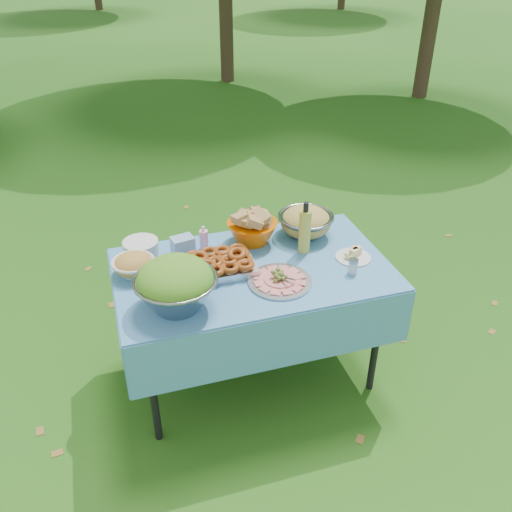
{
  "coord_description": "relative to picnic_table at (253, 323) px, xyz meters",
  "views": [
    {
      "loc": [
        -0.69,
        -2.32,
        2.35
      ],
      "look_at": [
        0.02,
        0.0,
        0.83
      ],
      "focal_mm": 38.0,
      "sensor_mm": 36.0,
      "label": 1
    }
  ],
  "objects": [
    {
      "name": "picnic_table",
      "position": [
        0.0,
        0.0,
        0.0
      ],
      "size": [
        1.46,
        0.86,
        0.76
      ],
      "primitive_type": "cube",
      "color": "#84D5FF",
      "rests_on": "ground"
    },
    {
      "name": "fried_tray",
      "position": [
        -0.18,
        0.03,
        0.42
      ],
      "size": [
        0.38,
        0.27,
        0.09
      ],
      "primitive_type": "cube",
      "rotation": [
        0.0,
        0.0,
        -0.01
      ],
      "color": "silver",
      "rests_on": "picnic_table"
    },
    {
      "name": "plate_stack",
      "position": [
        -0.55,
        0.32,
        0.42
      ],
      "size": [
        0.22,
        0.22,
        0.08
      ],
      "primitive_type": "cylinder",
      "rotation": [
        0.0,
        0.0,
        0.14
      ],
      "color": "silver",
      "rests_on": "picnic_table"
    },
    {
      "name": "wipes_box",
      "position": [
        -0.33,
        0.25,
        0.43
      ],
      "size": [
        0.13,
        0.11,
        0.11
      ],
      "primitive_type": "cube",
      "rotation": [
        0.0,
        0.0,
        0.19
      ],
      "color": "#84A9D0",
      "rests_on": "picnic_table"
    },
    {
      "name": "oil_bottle",
      "position": [
        0.32,
        0.08,
        0.53
      ],
      "size": [
        0.08,
        0.08,
        0.3
      ],
      "primitive_type": "cylinder",
      "rotation": [
        0.0,
        0.0,
        -0.25
      ],
      "color": "gold",
      "rests_on": "picnic_table"
    },
    {
      "name": "pasta_bowl_white",
      "position": [
        -0.61,
        0.13,
        0.44
      ],
      "size": [
        0.28,
        0.28,
        0.12
      ],
      "primitive_type": null,
      "rotation": [
        0.0,
        0.0,
        -0.38
      ],
      "color": "silver",
      "rests_on": "picnic_table"
    },
    {
      "name": "salad_bowl",
      "position": [
        -0.44,
        -0.22,
        0.51
      ],
      "size": [
        0.43,
        0.43,
        0.26
      ],
      "primitive_type": null,
      "rotation": [
        0.0,
        0.0,
        0.08
      ],
      "color": "gray",
      "rests_on": "picnic_table"
    },
    {
      "name": "shaker",
      "position": [
        0.49,
        -0.2,
        0.42
      ],
      "size": [
        0.05,
        0.05,
        0.08
      ],
      "primitive_type": "cylinder",
      "rotation": [
        0.0,
        0.0,
        0.08
      ],
      "color": "silver",
      "rests_on": "picnic_table"
    },
    {
      "name": "ground",
      "position": [
        0.0,
        0.0,
        -0.38
      ],
      "size": [
        80.0,
        80.0,
        0.0
      ],
      "primitive_type": "plane",
      "color": "#0E390A",
      "rests_on": "ground"
    },
    {
      "name": "bread_bowl",
      "position": [
        0.08,
        0.27,
        0.48
      ],
      "size": [
        0.38,
        0.38,
        0.19
      ],
      "primitive_type": null,
      "rotation": [
        0.0,
        0.0,
        -0.4
      ],
      "color": "#DD5901",
      "rests_on": "picnic_table"
    },
    {
      "name": "sanitizer_bottle",
      "position": [
        -0.2,
        0.27,
        0.45
      ],
      "size": [
        0.06,
        0.06,
        0.14
      ],
      "primitive_type": "cylinder",
      "rotation": [
        0.0,
        0.0,
        0.12
      ],
      "color": "#FBA3CB",
      "rests_on": "picnic_table"
    },
    {
      "name": "charcuterie_platter",
      "position": [
        0.09,
        -0.17,
        0.42
      ],
      "size": [
        0.42,
        0.42,
        0.08
      ],
      "primitive_type": "cylinder",
      "rotation": [
        0.0,
        0.0,
        0.31
      ],
      "color": "#A4A5AB",
      "rests_on": "picnic_table"
    },
    {
      "name": "cheese_plate",
      "position": [
        0.56,
        -0.07,
        0.41
      ],
      "size": [
        0.25,
        0.25,
        0.05
      ],
      "primitive_type": "cylinder",
      "rotation": [
        0.0,
        0.0,
        -0.38
      ],
      "color": "silver",
      "rests_on": "picnic_table"
    },
    {
      "name": "pasta_bowl_steel",
      "position": [
        0.4,
        0.26,
        0.47
      ],
      "size": [
        0.39,
        0.39,
        0.17
      ],
      "primitive_type": null,
      "rotation": [
        0.0,
        0.0,
        0.24
      ],
      "color": "gray",
      "rests_on": "picnic_table"
    }
  ]
}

